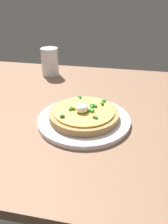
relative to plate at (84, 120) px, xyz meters
The scene contains 4 objects.
dining_table 9.84cm from the plate, 96.75° to the left, with size 128.14×86.61×2.74cm, color #825F47.
plate is the anchor object (origin of this frame).
pizza 2.14cm from the plate, 96.44° to the right, with size 21.10×21.10×5.25cm.
cup_near 44.54cm from the plate, 121.97° to the left, with size 7.79×7.79×12.52cm.
Camera 1 is at (12.77, -67.08, 39.32)cm, focal length 35.98 mm.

